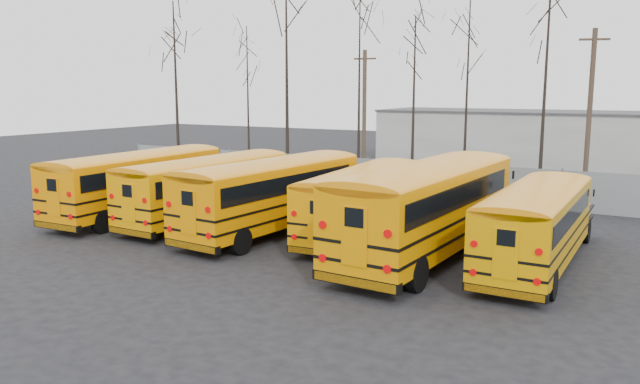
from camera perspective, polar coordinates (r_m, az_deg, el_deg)
The scene contains 18 objects.
ground at distance 24.02m, azimuth -2.69°, elevation -4.78°, with size 120.00×120.00×0.00m, color black.
fence at distance 34.41m, azimuth 7.90°, elevation 1.19°, with size 40.00×0.04×2.00m, color gray.
distant_building at distance 52.92m, azimuth 17.93°, elevation 4.80°, with size 22.00×8.00×4.00m, color beige.
bus_a at distance 30.12m, azimuth -16.05°, elevation 1.26°, with size 2.74×11.02×3.07m.
bus_b at distance 28.13m, azimuth -9.97°, elevation 0.79°, with size 2.89×10.67×2.96m.
bus_c at distance 25.68m, azimuth -4.07°, elevation 0.28°, with size 3.47×11.26×3.11m.
bus_d at distance 25.01m, azimuth 4.12°, elevation -0.35°, with size 3.03×10.23×2.82m.
bus_e at distance 22.22m, azimuth 10.05°, elevation -0.83°, with size 3.53×12.30×3.40m.
bus_f at distance 21.83m, azimuth 19.31°, elevation -2.35°, with size 2.39×10.05×2.80m.
utility_pole_left at distance 40.82m, azimuth 4.07°, elevation 7.16°, with size 1.48×0.26×8.31m.
utility_pole_right at distance 38.64m, azimuth 23.43°, elevation 6.95°, with size 1.59×0.62×9.19m.
tree_0 at distance 47.03m, azimuth -13.02°, elevation 9.37°, with size 0.26×0.26×12.02m, color black.
tree_1 at distance 44.86m, azimuth -6.61°, elevation 8.37°, with size 0.26×0.26×10.16m, color black.
tree_2 at distance 39.89m, azimuth -3.05°, elevation 10.15°, with size 0.26×0.26×12.76m, color black.
tree_3 at distance 40.85m, azimuth 3.60°, elevation 9.28°, with size 0.26×0.26×11.54m, color black.
tree_4 at distance 37.17m, azimuth 8.55°, elevation 7.97°, with size 0.26×0.26×9.99m, color black.
tree_5 at distance 38.81m, azimuth 13.29°, elevation 8.96°, with size 0.26×0.26×11.44m, color black.
tree_6 at distance 35.56m, azimuth 19.92°, elevation 9.78°, with size 0.26×0.26×12.89m, color black.
Camera 1 is at (12.32, -19.75, 5.92)m, focal length 35.00 mm.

